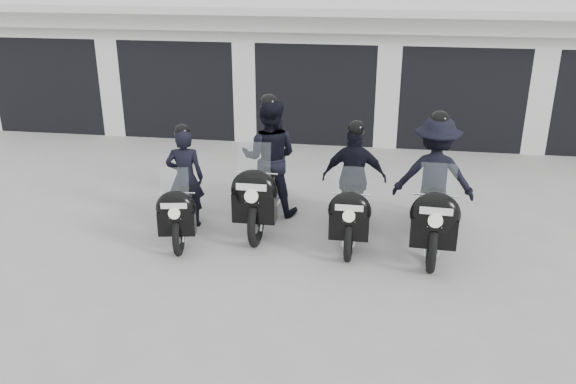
# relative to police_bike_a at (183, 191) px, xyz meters

# --- Properties ---
(ground) EXTENTS (80.00, 80.00, 0.00)m
(ground) POSITION_rel_police_bike_a_xyz_m (1.46, -0.66, -0.67)
(ground) COLOR #9C9D97
(ground) RESTS_ON ground
(garage_block) EXTENTS (16.40, 6.80, 2.96)m
(garage_block) POSITION_rel_police_bike_a_xyz_m (1.46, 7.40, 0.75)
(garage_block) COLOR silver
(garage_block) RESTS_ON ground
(police_bike_a) EXTENTS (0.78, 1.93, 1.69)m
(police_bike_a) POSITION_rel_police_bike_a_xyz_m (0.00, 0.00, 0.00)
(police_bike_a) COLOR black
(police_bike_a) RESTS_ON ground
(police_bike_b) EXTENTS (0.93, 2.34, 2.04)m
(police_bike_b) POSITION_rel_police_bike_a_xyz_m (1.15, 0.73, 0.19)
(police_bike_b) COLOR black
(police_bike_b) RESTS_ON ground
(police_bike_c) EXTENTS (0.97, 2.05, 1.78)m
(police_bike_c) POSITION_rel_police_bike_a_xyz_m (2.52, 0.35, 0.08)
(police_bike_c) COLOR black
(police_bike_c) RESTS_ON ground
(police_bike_d) EXTENTS (1.22, 2.28, 1.98)m
(police_bike_d) POSITION_rel_police_bike_a_xyz_m (3.69, 0.32, 0.18)
(police_bike_d) COLOR black
(police_bike_d) RESTS_ON ground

